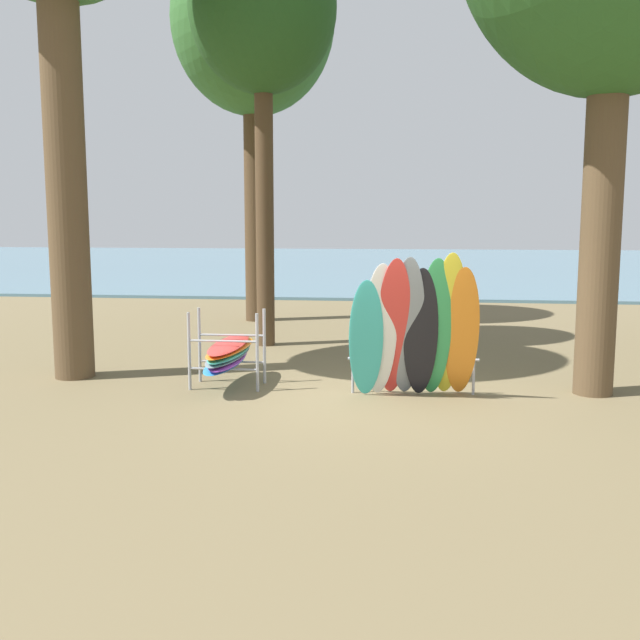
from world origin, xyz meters
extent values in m
plane|color=brown|center=(0.00, 0.00, 0.00)|extent=(80.00, 80.00, 0.00)
cube|color=slate|center=(0.00, 31.24, 0.05)|extent=(80.00, 36.00, 0.10)
cylinder|color=brown|center=(-5.28, 1.20, 3.62)|extent=(0.67, 0.67, 7.24)
cylinder|color=brown|center=(3.31, 0.95, 2.85)|extent=(0.60, 0.60, 5.71)
cylinder|color=#4C3823|center=(-2.59, 4.73, 3.01)|extent=(0.38, 0.38, 6.01)
ellipsoid|color=#234C1E|center=(-2.59, 4.73, 6.97)|extent=(3.02, 3.02, 3.47)
cylinder|color=#4C3823|center=(-3.55, 8.46, 3.18)|extent=(0.56, 0.56, 6.36)
ellipsoid|color=#33662D|center=(-3.55, 8.46, 7.67)|extent=(4.14, 4.14, 4.76)
ellipsoid|color=#38B2AD|center=(-0.21, 0.22, 0.92)|extent=(0.56, 0.64, 1.84)
ellipsoid|color=white|center=(0.00, 0.25, 1.05)|extent=(0.61, 0.80, 2.09)
ellipsoid|color=red|center=(0.20, 0.28, 1.09)|extent=(0.61, 0.95, 2.17)
ellipsoid|color=gray|center=(0.41, 0.30, 1.10)|extent=(0.58, 0.89, 2.19)
ellipsoid|color=black|center=(0.61, 0.33, 1.01)|extent=(0.54, 0.68, 2.02)
ellipsoid|color=#339E56|center=(0.82, 0.35, 1.09)|extent=(0.57, 0.82, 2.17)
ellipsoid|color=yellow|center=(1.02, 0.38, 1.13)|extent=(0.56, 0.91, 2.25)
ellipsoid|color=orange|center=(1.22, 0.41, 1.02)|extent=(0.52, 0.80, 2.04)
cylinder|color=#9EA0A5|center=(-0.43, 0.57, 0.28)|extent=(0.04, 0.04, 0.55)
cylinder|color=#9EA0A5|center=(1.44, 0.67, 0.28)|extent=(0.04, 0.04, 0.55)
cylinder|color=#9EA0A5|center=(0.51, 0.62, 0.55)|extent=(2.03, 0.15, 0.04)
cylinder|color=#9EA0A5|center=(-3.03, 0.49, 0.62)|extent=(0.05, 0.05, 1.25)
cylinder|color=#9EA0A5|center=(-1.93, 0.49, 0.62)|extent=(0.05, 0.05, 1.25)
cylinder|color=#9EA0A5|center=(-3.03, 1.09, 0.62)|extent=(0.05, 0.05, 1.25)
cylinder|color=#9EA0A5|center=(-1.93, 1.09, 0.62)|extent=(0.05, 0.05, 1.25)
cylinder|color=#9EA0A5|center=(-2.48, 0.49, 0.35)|extent=(1.10, 0.04, 0.04)
cylinder|color=#9EA0A5|center=(-2.48, 0.49, 0.80)|extent=(1.10, 0.04, 0.04)
cylinder|color=#9EA0A5|center=(-2.48, 1.09, 0.35)|extent=(1.10, 0.04, 0.04)
cylinder|color=#9EA0A5|center=(-2.48, 1.09, 0.80)|extent=(1.10, 0.04, 0.04)
ellipsoid|color=#2D8ED1|center=(-2.52, 0.79, 0.40)|extent=(0.51, 2.10, 0.06)
ellipsoid|color=purple|center=(-2.47, 0.79, 0.46)|extent=(0.60, 2.12, 0.06)
ellipsoid|color=gray|center=(-2.47, 0.79, 0.52)|extent=(0.54, 2.11, 0.06)
ellipsoid|color=#38B2AD|center=(-2.44, 0.79, 0.58)|extent=(0.52, 2.10, 0.06)
ellipsoid|color=orange|center=(-2.43, 0.79, 0.64)|extent=(0.61, 2.12, 0.06)
ellipsoid|color=red|center=(-2.45, 0.79, 0.70)|extent=(0.53, 2.11, 0.06)
camera|label=1|loc=(0.36, -10.84, 2.77)|focal=41.80mm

